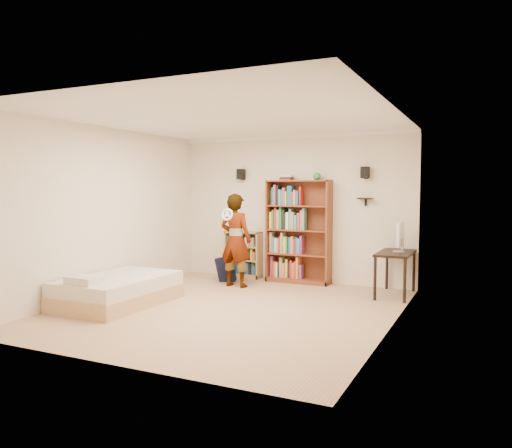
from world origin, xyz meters
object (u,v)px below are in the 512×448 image
(tall_bookshelf, at_px, (298,232))
(computer_desk, at_px, (395,274))
(low_bookshelf, at_px, (243,255))
(daybed, at_px, (118,287))
(person, at_px, (236,240))

(tall_bookshelf, height_order, computer_desk, tall_bookshelf)
(low_bookshelf, distance_m, computer_desk, 2.99)
(low_bookshelf, height_order, computer_desk, low_bookshelf)
(low_bookshelf, bearing_deg, computer_desk, -8.39)
(low_bookshelf, bearing_deg, daybed, -103.15)
(tall_bookshelf, bearing_deg, low_bookshelf, 178.08)
(computer_desk, relative_size, person, 0.64)
(computer_desk, relative_size, daybed, 0.58)
(low_bookshelf, height_order, daybed, low_bookshelf)
(person, bearing_deg, tall_bookshelf, -131.99)
(computer_desk, xyz_separation_m, daybed, (-3.62, -2.39, -0.09))
(tall_bookshelf, bearing_deg, person, -136.19)
(tall_bookshelf, relative_size, computer_desk, 1.80)
(daybed, xyz_separation_m, person, (0.95, 1.96, 0.55))
(tall_bookshelf, relative_size, daybed, 1.05)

